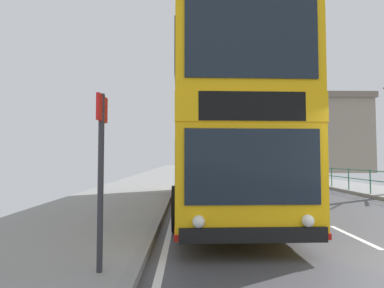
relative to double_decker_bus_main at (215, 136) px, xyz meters
The scene contains 7 objects.
double_decker_bus_main is the anchor object (origin of this frame).
pedestrian_railing_far_kerb 9.37m from the double_decker_bus_main, 39.97° to the left, with size 0.05×23.41×1.04m.
bus_stop_sign_near 6.30m from the double_decker_bus_main, 109.58° to the right, with size 0.08×0.44×2.41m.
street_lamp_far_side 14.37m from the double_decker_bus_main, 57.62° to the left, with size 0.28×0.60×7.86m.
bare_tree_far_01 26.50m from the double_decker_bus_main, 70.48° to the left, with size 2.54×2.63×5.58m.
bare_tree_far_02 32.91m from the double_decker_bus_main, 75.46° to the left, with size 2.19×2.26×6.70m.
background_building_00 37.44m from the double_decker_bus_main, 63.92° to the left, with size 10.06×16.85×9.59m.
Camera 1 is at (-3.56, -4.01, 1.66)m, focal length 28.83 mm.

